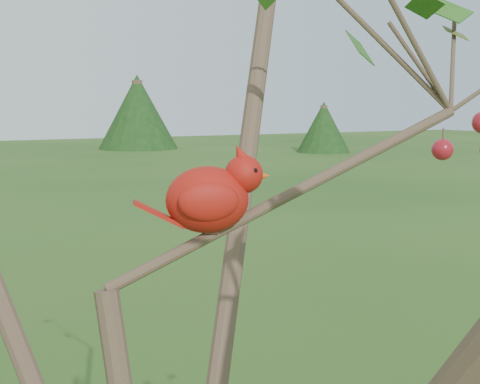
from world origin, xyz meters
The scene contains 2 objects.
crabapple_tree centered at (0.03, -0.02, 2.12)m, with size 2.35×2.05×2.95m.
cardinal centered at (0.11, 0.09, 2.08)m, with size 0.21×0.12×0.15m.
Camera 1 is at (-0.31, -0.81, 2.22)m, focal length 50.00 mm.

